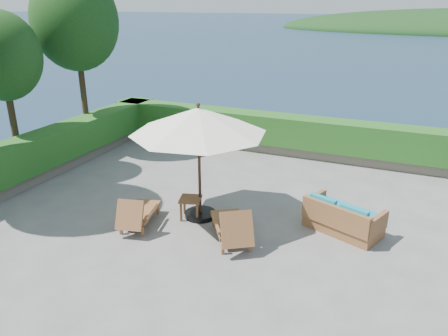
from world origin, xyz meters
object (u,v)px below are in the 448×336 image
at_px(patio_umbrella, 198,122).
at_px(lounge_right, 232,226).
at_px(lounge_left, 138,213).
at_px(side_table, 190,202).
at_px(wicker_loveseat, 342,219).

bearing_deg(patio_umbrella, lounge_right, -34.56).
bearing_deg(lounge_left, patio_umbrella, 29.39).
bearing_deg(patio_umbrella, lounge_left, -137.13).
height_order(lounge_left, side_table, lounge_left).
distance_m(side_table, wicker_loveseat, 3.61).
distance_m(patio_umbrella, lounge_left, 2.58).
distance_m(lounge_right, wicker_loveseat, 2.58).
relative_size(side_table, wicker_loveseat, 0.33).
bearing_deg(lounge_right, lounge_left, 152.14).
distance_m(patio_umbrella, wicker_loveseat, 3.99).
xyz_separation_m(patio_umbrella, lounge_right, (1.19, -0.82, -2.03)).
height_order(lounge_left, lounge_right, lounge_right).
xyz_separation_m(patio_umbrella, lounge_left, (-1.13, -1.05, -2.07)).
bearing_deg(wicker_loveseat, lounge_right, -125.23).
height_order(lounge_right, wicker_loveseat, lounge_right).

